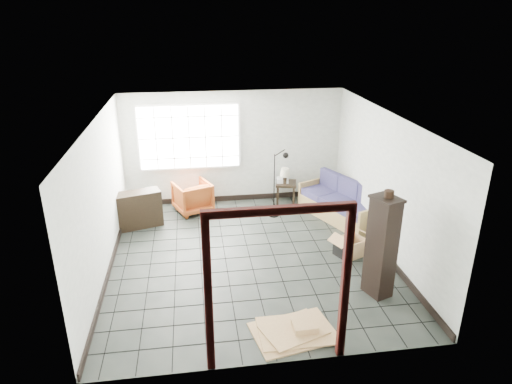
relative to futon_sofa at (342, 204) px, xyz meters
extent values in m
plane|color=black|center=(-2.21, -1.41, -0.31)|extent=(5.50, 5.50, 0.00)
cube|color=#AEB5AE|center=(-2.21, 1.34, 0.99)|extent=(5.00, 0.02, 2.60)
cube|color=#AEB5AE|center=(-2.21, -4.16, 0.99)|extent=(5.00, 0.02, 2.60)
cube|color=#AEB5AE|center=(-4.71, -1.41, 0.99)|extent=(0.02, 5.50, 2.60)
cube|color=#AEB5AE|center=(0.29, -1.41, 0.99)|extent=(0.02, 5.50, 2.60)
cube|color=white|center=(-2.21, -1.41, 2.29)|extent=(5.00, 5.50, 0.02)
cube|color=black|center=(-2.21, 1.32, -0.25)|extent=(4.95, 0.03, 0.12)
cube|color=black|center=(-4.69, -1.41, -0.25)|extent=(0.03, 5.45, 0.12)
cube|color=black|center=(0.27, -1.41, -0.25)|extent=(0.03, 5.45, 0.12)
cube|color=silver|center=(-3.21, 1.30, 1.29)|extent=(2.32, 0.06, 1.52)
cube|color=white|center=(-3.21, 1.26, 1.29)|extent=(2.20, 0.02, 1.40)
cube|color=#350D0C|center=(-3.06, -4.11, 0.74)|extent=(0.10, 0.08, 2.10)
cube|color=#350D0C|center=(-1.36, -4.11, 0.74)|extent=(0.10, 0.08, 2.10)
cube|color=#350D0C|center=(-2.21, -4.11, 1.84)|extent=(1.80, 0.08, 0.10)
cube|color=olive|center=(-0.06, -0.03, -0.15)|extent=(1.44, 1.99, 0.33)
cube|color=olive|center=(0.34, -0.90, -0.02)|extent=(0.70, 0.36, 0.59)
cube|color=olive|center=(-0.45, 0.84, -0.02)|extent=(0.70, 0.36, 0.59)
cube|color=olive|center=(0.25, 0.11, 0.19)|extent=(0.83, 1.72, 0.65)
cube|color=#1B2445|center=(0.18, -0.59, 0.09)|extent=(0.85, 0.81, 0.15)
cube|color=#1B2445|center=(0.42, -0.48, 0.32)|extent=(0.36, 0.59, 0.48)
cube|color=#1B2445|center=(-0.07, -0.03, 0.09)|extent=(0.85, 0.81, 0.15)
cube|color=#1B2445|center=(0.17, 0.08, 0.32)|extent=(0.36, 0.59, 0.48)
cube|color=#1B2445|center=(-0.32, 0.52, 0.09)|extent=(0.85, 0.81, 0.15)
cube|color=#1B2445|center=(-0.08, 0.63, 0.32)|extent=(0.36, 0.59, 0.48)
imported|color=maroon|center=(-3.20, 0.82, 0.07)|extent=(0.95, 0.92, 0.76)
cube|color=black|center=(-1.03, 0.99, 0.17)|extent=(0.56, 0.56, 0.06)
cube|color=black|center=(-1.25, 0.85, -0.08)|extent=(0.06, 0.06, 0.47)
cube|color=black|center=(-0.89, 0.77, -0.08)|extent=(0.06, 0.06, 0.47)
cube|color=black|center=(-1.17, 1.22, -0.08)|extent=(0.06, 0.06, 0.47)
cube|color=black|center=(-0.81, 1.13, -0.08)|extent=(0.06, 0.06, 0.47)
cylinder|color=black|center=(-1.08, 0.93, 0.26)|extent=(0.12, 0.12, 0.13)
cylinder|color=black|center=(-1.08, 0.93, 0.37)|extent=(0.03, 0.03, 0.09)
cone|color=beige|center=(-1.08, 0.93, 0.48)|extent=(0.31, 0.31, 0.19)
cube|color=silver|center=(-1.11, 1.02, 0.25)|extent=(0.32, 0.27, 0.10)
cylinder|color=black|center=(-1.24, 1.05, 0.25)|extent=(0.03, 0.06, 0.06)
cylinder|color=black|center=(-1.44, 0.32, -0.30)|extent=(0.29, 0.29, 0.03)
cylinder|color=black|center=(-1.44, 0.32, 0.40)|extent=(0.03, 0.03, 1.40)
cylinder|color=black|center=(-1.32, 0.31, 1.14)|extent=(0.23, 0.09, 0.13)
sphere|color=black|center=(-1.21, 0.30, 1.08)|extent=(0.16, 0.16, 0.13)
cube|color=black|center=(-4.36, 0.20, 0.07)|extent=(1.06, 0.66, 0.77)
cube|color=black|center=(-4.36, 0.20, 0.08)|extent=(0.98, 0.59, 0.03)
cube|color=black|center=(-0.33, -2.84, 0.51)|extent=(0.43, 0.49, 1.65)
cube|color=black|center=(-0.33, -2.84, 1.33)|extent=(0.48, 0.55, 0.04)
cylinder|color=black|center=(-0.30, -2.83, 1.41)|extent=(0.16, 0.16, 0.11)
cube|color=#A67950|center=(-0.35, -1.59, -0.31)|extent=(0.60, 0.55, 0.02)
cube|color=black|center=(-0.57, -1.69, -0.15)|extent=(0.18, 0.36, 0.33)
cube|color=#A67950|center=(-0.13, -1.49, -0.15)|extent=(0.18, 0.36, 0.33)
cube|color=#A67950|center=(-0.27, -1.77, -0.15)|extent=(0.45, 0.22, 0.33)
cube|color=#A67950|center=(-0.43, -1.41, -0.15)|extent=(0.45, 0.22, 0.33)
cube|color=#A67950|center=(-0.63, -1.72, 0.07)|extent=(0.33, 0.43, 0.14)
cube|color=#A67950|center=(-0.06, -1.46, 0.07)|extent=(0.33, 0.43, 0.14)
cube|color=#A67950|center=(-1.87, -3.61, -0.30)|extent=(1.27, 1.01, 0.02)
cube|color=#A67950|center=(-1.87, -3.61, -0.28)|extent=(1.00, 0.74, 0.02)
cube|color=#A67950|center=(-1.87, -3.61, -0.26)|extent=(1.01, 0.87, 0.02)
cube|color=#A67950|center=(-1.72, -3.64, -0.20)|extent=(0.34, 0.28, 0.09)
camera|label=1|loc=(-3.15, -8.72, 3.95)|focal=32.00mm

